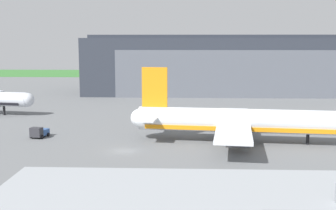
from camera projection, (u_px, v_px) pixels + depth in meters
The scene contains 5 objects.
ground_plane at pixel (124, 151), 72.58m from camera, with size 440.00×440.00×0.00m, color slate.
grass_field_strip at pixel (168, 73), 247.51m from camera, with size 440.00×56.00×0.08m, color #387633.
maintenance_hangar at pixel (226, 65), 155.72m from camera, with size 97.84×34.33×20.35m.
airliner_near_right at pixel (238, 121), 78.38m from camera, with size 39.60×32.91×13.41m.
baggage_tug at pixel (39, 132), 82.56m from camera, with size 3.10×4.14×2.11m.
Camera 1 is at (10.26, -70.35, 18.08)m, focal length 46.69 mm.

